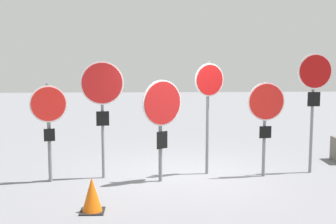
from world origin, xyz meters
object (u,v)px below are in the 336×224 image
(stop_sign_0, at_px, (49,114))
(stop_sign_4, at_px, (266,110))
(traffic_cone_0, at_px, (92,195))
(stop_sign_2, at_px, (162,111))
(stop_sign_5, at_px, (314,85))
(stop_sign_1, at_px, (102,92))
(stop_sign_3, at_px, (209,92))

(stop_sign_0, height_order, stop_sign_4, stop_sign_0)
(traffic_cone_0, bearing_deg, stop_sign_0, 120.08)
(stop_sign_2, xyz_separation_m, traffic_cone_0, (-1.18, -1.71, -1.14))
(stop_sign_4, xyz_separation_m, traffic_cone_0, (-3.30, -1.99, -1.11))
(stop_sign_5, relative_size, traffic_cone_0, 4.40)
(stop_sign_2, xyz_separation_m, stop_sign_4, (2.12, 0.28, -0.02))
(traffic_cone_0, bearing_deg, stop_sign_2, 55.46)
(stop_sign_5, bearing_deg, stop_sign_4, -171.64)
(stop_sign_5, bearing_deg, traffic_cone_0, -157.65)
(stop_sign_1, height_order, stop_sign_4, stop_sign_1)
(stop_sign_1, bearing_deg, stop_sign_2, -24.53)
(stop_sign_0, height_order, traffic_cone_0, stop_sign_0)
(stop_sign_0, bearing_deg, stop_sign_1, -3.35)
(stop_sign_4, relative_size, traffic_cone_0, 3.40)
(stop_sign_4, distance_m, traffic_cone_0, 4.01)
(stop_sign_2, height_order, stop_sign_5, stop_sign_5)
(stop_sign_0, bearing_deg, stop_sign_5, -11.16)
(stop_sign_0, distance_m, stop_sign_3, 3.25)
(stop_sign_3, bearing_deg, traffic_cone_0, -159.18)
(stop_sign_3, bearing_deg, stop_sign_0, 163.25)
(stop_sign_2, distance_m, stop_sign_3, 1.17)
(stop_sign_3, distance_m, traffic_cone_0, 3.44)
(stop_sign_0, distance_m, stop_sign_5, 5.43)
(stop_sign_3, height_order, traffic_cone_0, stop_sign_3)
(stop_sign_2, xyz_separation_m, stop_sign_3, (0.99, 0.54, 0.32))
(stop_sign_0, distance_m, traffic_cone_0, 2.32)
(stop_sign_1, bearing_deg, stop_sign_4, -10.72)
(stop_sign_1, height_order, stop_sign_3, stop_sign_3)
(stop_sign_3, bearing_deg, stop_sign_2, -176.62)
(stop_sign_0, xyz_separation_m, stop_sign_1, (1.02, 0.23, 0.40))
(stop_sign_1, bearing_deg, traffic_cone_0, -100.43)
(traffic_cone_0, bearing_deg, stop_sign_5, 27.20)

